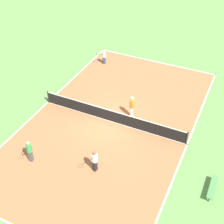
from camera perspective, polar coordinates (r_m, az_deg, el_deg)
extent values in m
plane|color=#60934C|center=(23.01, 0.00, -1.76)|extent=(80.00, 80.00, 0.00)
cube|color=#AD6B42|center=(23.00, 0.00, -1.74)|extent=(11.39, 19.84, 0.02)
cube|color=white|center=(21.82, 13.60, -5.74)|extent=(0.10, 19.84, 0.00)
cube|color=white|center=(25.40, -11.60, 1.82)|extent=(0.10, 19.84, 0.00)
cube|color=white|center=(30.66, 7.99, 9.12)|extent=(11.39, 0.10, 0.00)
cube|color=white|center=(23.00, 0.00, -1.72)|extent=(11.39, 0.10, 0.00)
cylinder|color=black|center=(21.47, 13.55, -4.65)|extent=(0.10, 0.10, 1.06)
cylinder|color=black|center=(25.05, -11.56, 2.74)|extent=(0.10, 0.10, 1.06)
cube|color=black|center=(22.67, 0.00, -0.74)|extent=(11.09, 0.03, 1.01)
cube|color=white|center=(22.38, 0.00, 0.20)|extent=(11.09, 0.04, 0.06)
cube|color=#4C8C4C|center=(19.19, 17.91, -12.88)|extent=(0.36, 1.77, 0.04)
cylinder|color=#4C4C51|center=(19.85, 18.19, -11.75)|extent=(0.08, 0.08, 0.41)
cylinder|color=#4C4C51|center=(18.89, 17.35, -14.94)|extent=(0.08, 0.08, 0.41)
cube|color=white|center=(23.20, 3.63, 0.07)|extent=(0.29, 0.31, 0.91)
cylinder|color=orange|center=(22.73, 3.71, 1.60)|extent=(0.48, 0.48, 0.64)
sphere|color=beige|center=(22.46, 3.75, 2.53)|extent=(0.27, 0.27, 0.27)
cube|color=navy|center=(29.89, -1.45, 9.44)|extent=(0.32, 0.32, 0.69)
cylinder|color=silver|center=(29.61, -1.47, 10.44)|extent=(0.51, 0.51, 0.49)
sphere|color=tan|center=(29.45, -1.48, 11.03)|extent=(0.21, 0.21, 0.21)
cylinder|color=#262626|center=(29.46, -2.06, 10.54)|extent=(0.21, 0.23, 0.03)
torus|color=black|center=(29.38, -2.59, 10.44)|extent=(0.43, 0.43, 0.02)
cube|color=#4C4C51|center=(20.53, -14.64, -7.76)|extent=(0.24, 0.28, 0.83)
cylinder|color=green|center=(20.04, -14.96, -6.36)|extent=(0.41, 0.41, 0.58)
sphere|color=tan|center=(19.76, -15.15, -5.50)|extent=(0.25, 0.25, 0.25)
cylinder|color=#262626|center=(19.76, -15.46, -6.67)|extent=(0.07, 0.28, 0.03)
torus|color=black|center=(19.60, -15.84, -7.22)|extent=(0.35, 0.35, 0.02)
cube|color=black|center=(19.38, -3.12, -9.76)|extent=(0.26, 0.29, 0.80)
cylinder|color=white|center=(18.88, -3.19, -8.39)|extent=(0.44, 0.44, 0.56)
sphere|color=brown|center=(18.59, -3.23, -7.55)|extent=(0.24, 0.24, 0.24)
cylinder|color=#262626|center=(18.62, -3.87, -8.64)|extent=(0.10, 0.28, 0.03)
torus|color=black|center=(18.49, -4.47, -9.12)|extent=(0.37, 0.37, 0.02)
sphere|color=#CCE033|center=(24.15, 5.85, 0.43)|extent=(0.07, 0.07, 0.07)
sphere|color=#CCE033|center=(22.73, 8.60, -2.70)|extent=(0.07, 0.07, 0.07)
sphere|color=#CCE033|center=(29.70, 14.97, 7.16)|extent=(0.07, 0.07, 0.07)
sphere|color=#CCE033|center=(29.03, 0.66, 7.79)|extent=(0.07, 0.07, 0.07)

